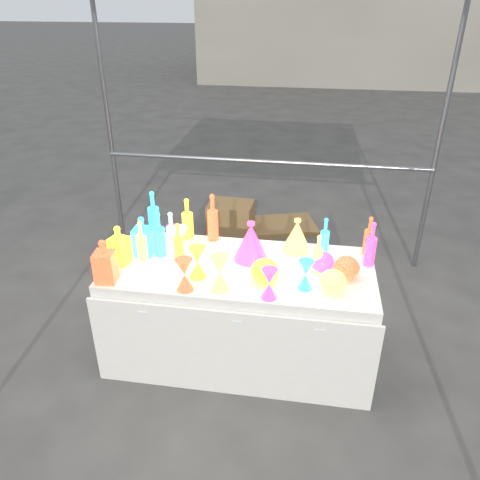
# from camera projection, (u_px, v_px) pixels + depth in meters

# --- Properties ---
(ground) EXTENTS (80.00, 80.00, 0.00)m
(ground) POSITION_uv_depth(u_px,v_px,m) (240.00, 351.00, 3.51)
(ground) COLOR #63605B
(ground) RESTS_ON ground
(display_table) EXTENTS (1.84, 0.83, 0.75)m
(display_table) POSITION_uv_depth(u_px,v_px,m) (240.00, 312.00, 3.33)
(display_table) COLOR white
(display_table) RESTS_ON ground
(cardboard_box_closed) EXTENTS (0.50, 0.38, 0.35)m
(cardboard_box_closed) POSITION_uv_depth(u_px,v_px,m) (231.00, 218.00, 5.18)
(cardboard_box_closed) COLOR olive
(cardboard_box_closed) RESTS_ON ground
(cardboard_box_flat) EXTENTS (0.83, 0.70, 0.06)m
(cardboard_box_flat) POSITION_uv_depth(u_px,v_px,m) (283.00, 226.00, 5.33)
(cardboard_box_flat) COLOR olive
(cardboard_box_flat) RESTS_ON ground
(bottle_0) EXTENTS (0.08, 0.08, 0.32)m
(bottle_0) POSITION_uv_depth(u_px,v_px,m) (187.00, 218.00, 3.45)
(bottle_0) COLOR red
(bottle_0) RESTS_ON display_table
(bottle_1) EXTENTS (0.09, 0.09, 0.36)m
(bottle_1) POSITION_uv_depth(u_px,v_px,m) (154.00, 214.00, 3.48)
(bottle_1) COLOR green
(bottle_1) RESTS_ON display_table
(bottle_2) EXTENTS (0.10, 0.10, 0.37)m
(bottle_2) POSITION_uv_depth(u_px,v_px,m) (213.00, 217.00, 3.41)
(bottle_2) COLOR orange
(bottle_2) RESTS_ON display_table
(bottle_3) EXTENTS (0.09, 0.09, 0.28)m
(bottle_3) POSITION_uv_depth(u_px,v_px,m) (172.00, 230.00, 3.33)
(bottle_3) COLOR blue
(bottle_3) RESTS_ON display_table
(bottle_4) EXTENTS (0.08, 0.08, 0.29)m
(bottle_4) POSITION_uv_depth(u_px,v_px,m) (141.00, 240.00, 3.17)
(bottle_4) COLOR #127370
(bottle_4) RESTS_ON display_table
(bottle_5) EXTENTS (0.09, 0.09, 0.33)m
(bottle_5) POSITION_uv_depth(u_px,v_px,m) (171.00, 234.00, 3.23)
(bottle_5) COLOR #D62A6B
(bottle_5) RESTS_ON display_table
(bottle_6) EXTENTS (0.09, 0.09, 0.28)m
(bottle_6) POSITION_uv_depth(u_px,v_px,m) (178.00, 242.00, 3.17)
(bottle_6) COLOR red
(bottle_6) RESTS_ON display_table
(bottle_7) EXTENTS (0.10, 0.10, 0.33)m
(bottle_7) POSITION_uv_depth(u_px,v_px,m) (159.00, 234.00, 3.21)
(bottle_7) COLOR green
(bottle_7) RESTS_ON display_table
(decanter_0) EXTENTS (0.14, 0.14, 0.28)m
(decanter_0) POSITION_uv_depth(u_px,v_px,m) (119.00, 245.00, 3.14)
(decanter_0) COLOR red
(decanter_0) RESTS_ON display_table
(decanter_1) EXTENTS (0.14, 0.14, 0.30)m
(decanter_1) POSITION_uv_depth(u_px,v_px,m) (105.00, 261.00, 2.93)
(decanter_1) COLOR orange
(decanter_1) RESTS_ON display_table
(decanter_2) EXTENTS (0.12, 0.12, 0.29)m
(decanter_2) POSITION_uv_depth(u_px,v_px,m) (143.00, 236.00, 3.23)
(decanter_2) COLOR green
(decanter_2) RESTS_ON display_table
(hourglass_0) EXTENTS (0.12, 0.12, 0.22)m
(hourglass_0) POSITION_uv_depth(u_px,v_px,m) (184.00, 275.00, 2.86)
(hourglass_0) COLOR orange
(hourglass_0) RESTS_ON display_table
(hourglass_1) EXTENTS (0.11, 0.11, 0.20)m
(hourglass_1) POSITION_uv_depth(u_px,v_px,m) (269.00, 284.00, 2.79)
(hourglass_1) COLOR blue
(hourglass_1) RESTS_ON display_table
(hourglass_2) EXTENTS (0.15, 0.15, 0.24)m
(hourglass_2) POSITION_uv_depth(u_px,v_px,m) (220.00, 273.00, 2.86)
(hourglass_2) COLOR #127370
(hourglass_2) RESTS_ON display_table
(hourglass_3) EXTENTS (0.14, 0.14, 0.22)m
(hourglass_3) POSITION_uv_depth(u_px,v_px,m) (181.00, 242.00, 3.24)
(hourglass_3) COLOR #D62A6B
(hourglass_3) RESTS_ON display_table
(hourglass_4) EXTENTS (0.12, 0.12, 0.22)m
(hourglass_4) POSITION_uv_depth(u_px,v_px,m) (198.00, 262.00, 2.99)
(hourglass_4) COLOR red
(hourglass_4) RESTS_ON display_table
(hourglass_5) EXTENTS (0.12, 0.12, 0.20)m
(hourglass_5) POSITION_uv_depth(u_px,v_px,m) (306.00, 275.00, 2.88)
(hourglass_5) COLOR green
(hourglass_5) RESTS_ON display_table
(globe_0) EXTENTS (0.18, 0.18, 0.14)m
(globe_0) POSITION_uv_depth(u_px,v_px,m) (265.00, 272.00, 2.96)
(globe_0) COLOR red
(globe_0) RESTS_ON display_table
(globe_1) EXTENTS (0.18, 0.18, 0.13)m
(globe_1) POSITION_uv_depth(u_px,v_px,m) (332.00, 283.00, 2.86)
(globe_1) COLOR #127370
(globe_1) RESTS_ON display_table
(globe_2) EXTENTS (0.17, 0.17, 0.14)m
(globe_2) POSITION_uv_depth(u_px,v_px,m) (346.00, 269.00, 3.00)
(globe_2) COLOR orange
(globe_2) RESTS_ON display_table
(globe_3) EXTENTS (0.21, 0.21, 0.13)m
(globe_3) POSITION_uv_depth(u_px,v_px,m) (322.00, 263.00, 3.07)
(globe_3) COLOR blue
(globe_3) RESTS_ON display_table
(lampshade_2) EXTENTS (0.29, 0.29, 0.28)m
(lampshade_2) POSITION_uv_depth(u_px,v_px,m) (251.00, 241.00, 3.18)
(lampshade_2) COLOR blue
(lampshade_2) RESTS_ON display_table
(lampshade_3) EXTENTS (0.27, 0.27, 0.25)m
(lampshade_3) POSITION_uv_depth(u_px,v_px,m) (297.00, 235.00, 3.30)
(lampshade_3) COLOR #127370
(lampshade_3) RESTS_ON display_table
(bottle_8) EXTENTS (0.08, 0.08, 0.28)m
(bottle_8) POSITION_uv_depth(u_px,v_px,m) (325.00, 237.00, 3.23)
(bottle_8) COLOR green
(bottle_8) RESTS_ON display_table
(bottle_9) EXTENTS (0.08, 0.08, 0.29)m
(bottle_9) POSITION_uv_depth(u_px,v_px,m) (369.00, 235.00, 3.25)
(bottle_9) COLOR orange
(bottle_9) RESTS_ON display_table
(bottle_10) EXTENTS (0.08, 0.08, 0.32)m
(bottle_10) POSITION_uv_depth(u_px,v_px,m) (371.00, 244.00, 3.10)
(bottle_10) COLOR blue
(bottle_10) RESTS_ON display_table
(bottle_11) EXTENTS (0.08, 0.08, 0.28)m
(bottle_11) POSITION_uv_depth(u_px,v_px,m) (318.00, 254.00, 3.02)
(bottle_11) COLOR #127370
(bottle_11) RESTS_ON display_table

